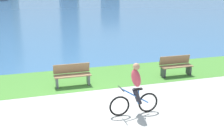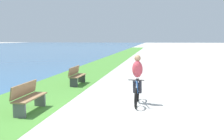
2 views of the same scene
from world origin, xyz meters
name	(u,v)px [view 1 (image 1 of 2)]	position (x,y,z in m)	size (l,w,h in m)	color
ground_plane	(85,110)	(0.00, 0.00, 0.00)	(300.00, 300.00, 0.00)	#B2AFA8
grass_strip_bayside	(69,80)	(0.00, 3.27, 0.00)	(120.00, 3.13, 0.01)	#478433
bay_water_surface	(32,6)	(0.00, 43.31, 0.00)	(300.00, 76.96, 0.00)	#386693
cyclist_lead	(135,89)	(1.51, -0.73, 0.84)	(1.66, 0.52, 1.72)	black
bench_near_path	(72,75)	(0.03, 2.54, 0.45)	(1.50, 0.47, 0.90)	olive
bench_far_along_path	(176,66)	(4.76, 2.49, 0.45)	(1.50, 0.47, 0.90)	olive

